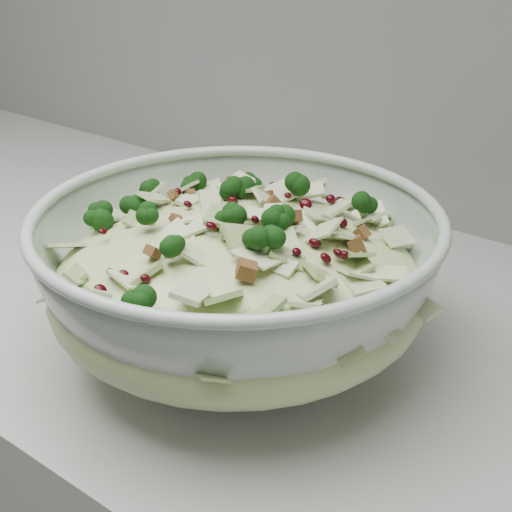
% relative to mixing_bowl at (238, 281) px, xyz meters
% --- Properties ---
extents(mixing_bowl, '(0.37, 0.37, 0.14)m').
position_rel_mixing_bowl_xyz_m(mixing_bowl, '(0.00, 0.00, 0.00)').
color(mixing_bowl, '#AABBAD').
rests_on(mixing_bowl, counter).
extents(salad, '(0.38, 0.38, 0.14)m').
position_rel_mixing_bowl_xyz_m(salad, '(0.00, -0.00, 0.02)').
color(salad, beige).
rests_on(salad, mixing_bowl).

